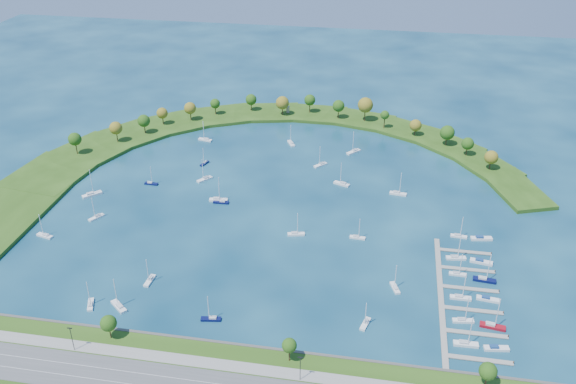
% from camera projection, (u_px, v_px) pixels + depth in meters
% --- Properties ---
extents(ground, '(700.00, 700.00, 0.00)m').
position_uv_depth(ground, '(276.00, 203.00, 304.55)').
color(ground, '#072943').
rests_on(ground, ground).
extents(breakwater, '(286.74, 247.64, 2.00)m').
position_uv_depth(breakwater, '(214.00, 153.00, 352.85)').
color(breakwater, '#274512').
rests_on(breakwater, ground).
extents(breakwater_trees, '(239.10, 93.33, 15.78)m').
position_uv_depth(breakwater_trees, '(295.00, 117.00, 375.66)').
color(breakwater_trees, '#382314').
rests_on(breakwater_trees, breakwater).
extents(harbor_tower, '(2.60, 2.60, 4.33)m').
position_uv_depth(harbor_tower, '(288.00, 109.00, 403.59)').
color(harbor_tower, gray).
rests_on(harbor_tower, breakwater).
extents(dock_system, '(24.28, 82.00, 1.60)m').
position_uv_depth(dock_system, '(460.00, 298.00, 239.21)').
color(dock_system, gray).
rests_on(dock_system, ground).
extents(moored_boat_0, '(6.01, 7.83, 11.54)m').
position_uv_depth(moored_boat_0, '(96.00, 217.00, 291.32)').
color(moored_boat_0, white).
rests_on(moored_boat_0, ground).
extents(moored_boat_1, '(4.66, 7.70, 10.95)m').
position_uv_depth(moored_boat_1, '(90.00, 304.00, 235.22)').
color(moored_boat_1, white).
rests_on(moored_boat_1, ground).
extents(moored_boat_2, '(8.20, 3.95, 11.62)m').
position_uv_depth(moored_boat_2, '(296.00, 233.00, 278.64)').
color(moored_boat_2, white).
rests_on(moored_boat_2, ground).
extents(moored_boat_3, '(8.94, 4.25, 12.68)m').
position_uv_depth(moored_boat_3, '(205.00, 139.00, 369.68)').
color(moored_boat_3, white).
rests_on(moored_boat_3, ground).
extents(moored_boat_4, '(5.95, 8.62, 12.45)m').
position_uv_depth(moored_boat_4, '(291.00, 143.00, 364.98)').
color(moored_boat_4, white).
rests_on(moored_boat_4, ground).
extents(moored_boat_5, '(7.25, 2.40, 10.50)m').
position_uv_depth(moored_boat_5, '(357.00, 237.00, 276.19)').
color(moored_boat_5, white).
rests_on(moored_boat_5, ground).
extents(moored_boat_6, '(8.86, 3.45, 12.68)m').
position_uv_depth(moored_boat_6, '(398.00, 193.00, 311.53)').
color(moored_boat_6, white).
rests_on(moored_boat_6, ground).
extents(moored_boat_7, '(7.84, 3.23, 11.18)m').
position_uv_depth(moored_boat_7, '(211.00, 318.00, 228.01)').
color(moored_boat_7, '#0A0E3E').
rests_on(moored_boat_7, ground).
extents(moored_boat_8, '(8.98, 9.12, 14.70)m').
position_uv_depth(moored_boat_8, '(92.00, 194.00, 310.41)').
color(moored_boat_8, white).
rests_on(moored_boat_8, ground).
extents(moored_boat_9, '(8.20, 8.73, 13.76)m').
position_uv_depth(moored_boat_9, '(354.00, 151.00, 354.76)').
color(moored_boat_9, white).
rests_on(moored_boat_9, ground).
extents(moored_boat_10, '(8.39, 4.23, 11.88)m').
position_uv_depth(moored_boat_10, '(45.00, 235.00, 277.34)').
color(moored_boat_10, white).
rests_on(moored_boat_10, ground).
extents(moored_boat_11, '(3.97, 7.12, 10.09)m').
position_uv_depth(moored_boat_11, '(205.00, 163.00, 341.93)').
color(moored_boat_11, '#0A0E3E').
rests_on(moored_boat_11, ground).
extents(moored_boat_12, '(7.91, 2.49, 11.51)m').
position_uv_depth(moored_boat_12, '(221.00, 202.00, 303.95)').
color(moored_boat_12, '#0A0E3E').
rests_on(moored_boat_12, ground).
extents(moored_boat_13, '(4.00, 7.67, 10.85)m').
position_uv_depth(moored_boat_13, '(365.00, 323.00, 225.73)').
color(moored_boat_13, white).
rests_on(moored_boat_13, ground).
extents(moored_boat_14, '(2.60, 7.95, 11.53)m').
position_uv_depth(moored_boat_14, '(150.00, 280.00, 248.47)').
color(moored_boat_14, white).
rests_on(moored_boat_14, ground).
extents(moored_boat_15, '(7.26, 7.78, 12.23)m').
position_uv_depth(moored_boat_15, '(321.00, 164.00, 340.00)').
color(moored_boat_15, white).
rests_on(moored_boat_15, ground).
extents(moored_boat_16, '(8.53, 7.71, 13.24)m').
position_uv_depth(moored_boat_16, '(119.00, 306.00, 234.17)').
color(moored_boat_16, white).
rests_on(moored_boat_16, ground).
extents(moored_boat_17, '(8.97, 5.54, 12.79)m').
position_uv_depth(moored_boat_17, '(342.00, 183.00, 320.60)').
color(moored_boat_17, white).
rests_on(moored_boat_17, ground).
extents(moored_boat_18, '(9.48, 3.86, 13.53)m').
position_uv_depth(moored_boat_18, '(218.00, 199.00, 305.87)').
color(moored_boat_18, white).
rests_on(moored_boat_18, ground).
extents(moored_boat_19, '(7.28, 2.36, 10.57)m').
position_uv_depth(moored_boat_19, '(151.00, 183.00, 321.08)').
color(moored_boat_19, '#0A0E3E').
rests_on(moored_boat_19, ground).
extents(moored_boat_20, '(4.59, 7.87, 11.17)m').
position_uv_depth(moored_boat_20, '(395.00, 287.00, 244.25)').
color(moored_boat_20, white).
rests_on(moored_boat_20, ground).
extents(moored_boat_21, '(7.42, 8.42, 12.95)m').
position_uv_depth(moored_boat_21, '(205.00, 179.00, 325.11)').
color(moored_boat_21, white).
rests_on(moored_boat_21, ground).
extents(docked_boat_0, '(8.88, 2.73, 12.94)m').
position_uv_depth(docked_boat_0, '(466.00, 343.00, 216.32)').
color(docked_boat_0, white).
rests_on(docked_boat_0, ground).
extents(docked_boat_1, '(9.06, 3.72, 1.80)m').
position_uv_depth(docked_boat_1, '(496.00, 348.00, 214.58)').
color(docked_boat_1, white).
rests_on(docked_boat_1, ground).
extents(docked_boat_2, '(8.16, 3.25, 11.66)m').
position_uv_depth(docked_boat_2, '(463.00, 320.00, 227.18)').
color(docked_boat_2, white).
rests_on(docked_boat_2, ground).
extents(docked_boat_3, '(9.57, 3.93, 13.66)m').
position_uv_depth(docked_boat_3, '(492.00, 326.00, 224.39)').
color(docked_boat_3, maroon).
rests_on(docked_boat_3, ground).
extents(docked_boat_4, '(8.26, 2.32, 12.14)m').
position_uv_depth(docked_boat_4, '(460.00, 297.00, 238.85)').
color(docked_boat_4, white).
rests_on(docked_boat_4, ground).
extents(docked_boat_5, '(8.95, 3.55, 1.78)m').
position_uv_depth(docked_boat_5, '(487.00, 299.00, 238.21)').
color(docked_boat_5, white).
rests_on(docked_boat_5, ground).
extents(docked_boat_6, '(7.26, 2.26, 10.57)m').
position_uv_depth(docked_boat_6, '(458.00, 273.00, 252.29)').
color(docked_boat_6, white).
rests_on(docked_boat_6, ground).
extents(docked_boat_7, '(9.42, 3.47, 13.55)m').
position_uv_depth(docked_boat_7, '(484.00, 279.00, 248.69)').
color(docked_boat_7, '#0A0E3E').
rests_on(docked_boat_7, ground).
extents(docked_boat_8, '(8.75, 3.54, 12.49)m').
position_uv_depth(docked_boat_8, '(456.00, 257.00, 262.18)').
color(docked_boat_8, white).
rests_on(docked_boat_8, ground).
extents(docked_boat_9, '(9.74, 4.18, 1.92)m').
position_uv_depth(docked_boat_9, '(481.00, 262.00, 259.80)').
color(docked_boat_9, white).
rests_on(docked_boat_9, ground).
extents(docked_boat_10, '(7.50, 2.68, 10.80)m').
position_uv_depth(docked_boat_10, '(459.00, 236.00, 277.09)').
color(docked_boat_10, white).
rests_on(docked_boat_10, ground).
extents(docked_boat_11, '(9.85, 4.22, 1.95)m').
position_uv_depth(docked_boat_11, '(481.00, 238.00, 275.42)').
color(docked_boat_11, white).
rests_on(docked_boat_11, ground).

